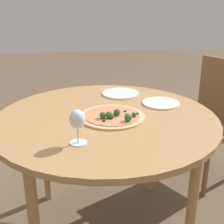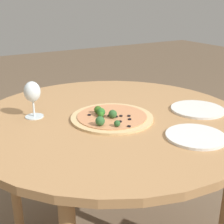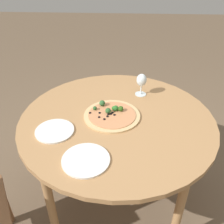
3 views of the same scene
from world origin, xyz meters
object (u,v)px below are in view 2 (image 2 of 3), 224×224
Objects in this scene: pizza at (111,117)px; wine_glass at (32,93)px; plate_near at (196,136)px; plate_far at (197,109)px.

pizza is 2.22× the size of wine_glass.
wine_glass is 0.71× the size of plate_near.
pizza is at bearing 29.05° from plate_near.
wine_glass is (0.19, 0.27, 0.10)m from pizza.
wine_glass reaches higher than pizza.
wine_glass is 0.67m from plate_near.
plate_far is (0.21, -0.21, 0.00)m from plate_near.
wine_glass reaches higher than plate_near.
pizza reaches higher than plate_near.
pizza reaches higher than plate_far.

